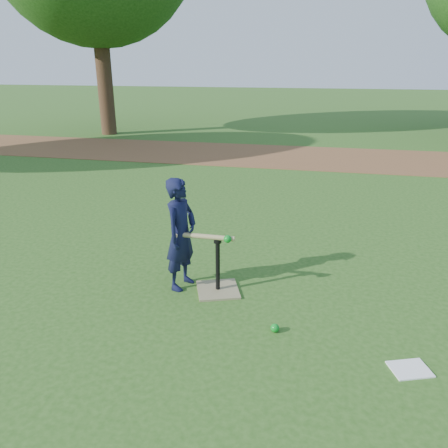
# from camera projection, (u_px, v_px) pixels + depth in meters

# --- Properties ---
(ground) EXTENTS (80.00, 80.00, 0.00)m
(ground) POSITION_uv_depth(u_px,v_px,m) (203.00, 300.00, 4.46)
(ground) COLOR #285116
(ground) RESTS_ON ground
(dirt_strip) EXTENTS (24.00, 3.00, 0.01)m
(dirt_strip) POSITION_uv_depth(u_px,v_px,m) (278.00, 156.00, 11.32)
(dirt_strip) COLOR brown
(dirt_strip) RESTS_ON ground
(child) EXTENTS (0.39, 0.50, 1.20)m
(child) POSITION_uv_depth(u_px,v_px,m) (181.00, 234.00, 4.55)
(child) COLOR black
(child) RESTS_ON ground
(wiffle_ball_ground) EXTENTS (0.08, 0.08, 0.08)m
(wiffle_ball_ground) POSITION_uv_depth(u_px,v_px,m) (275.00, 328.00, 3.93)
(wiffle_ball_ground) COLOR #0C8B1F
(wiffle_ball_ground) RESTS_ON ground
(clipboard) EXTENTS (0.36, 0.32, 0.01)m
(clipboard) POSITION_uv_depth(u_px,v_px,m) (410.00, 369.00, 3.45)
(clipboard) COLOR white
(clipboard) RESTS_ON ground
(batting_tee) EXTENTS (0.55, 0.55, 0.61)m
(batting_tee) POSITION_uv_depth(u_px,v_px,m) (218.00, 281.00, 4.61)
(batting_tee) COLOR #8C8159
(batting_tee) RESTS_ON ground
(swing_action) EXTENTS (0.63, 0.10, 0.08)m
(swing_action) POSITION_uv_depth(u_px,v_px,m) (207.00, 237.00, 4.43)
(swing_action) COLOR tan
(swing_action) RESTS_ON ground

